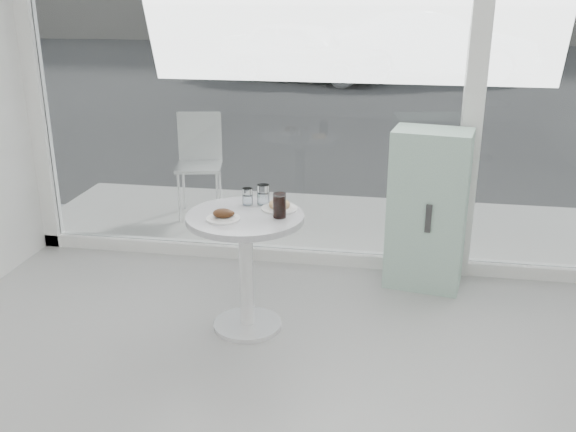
% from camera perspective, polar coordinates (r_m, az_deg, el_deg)
% --- Properties ---
extents(room_shell, '(6.00, 6.00, 6.00)m').
position_cam_1_polar(room_shell, '(1.18, -9.42, 11.13)').
color(room_shell, silver).
rests_on(room_shell, ground).
extents(storefront, '(5.00, 0.14, 3.00)m').
position_cam_1_polar(storefront, '(4.69, 6.24, 15.19)').
color(storefront, white).
rests_on(storefront, ground).
extents(main_table, '(0.72, 0.72, 0.77)m').
position_cam_1_polar(main_table, '(3.98, -3.78, -2.85)').
color(main_table, white).
rests_on(main_table, ground).
extents(patio_deck, '(5.60, 1.60, 0.05)m').
position_cam_1_polar(patio_deck, '(5.85, 5.45, -0.86)').
color(patio_deck, silver).
rests_on(patio_deck, ground).
extents(street, '(40.00, 24.00, 0.00)m').
position_cam_1_polar(street, '(17.79, 8.74, 12.85)').
color(street, '#393939').
rests_on(street, ground).
extents(mint_cabinet, '(0.58, 0.44, 1.15)m').
position_cam_1_polar(mint_cabinet, '(4.67, 12.30, 0.55)').
color(mint_cabinet, '#94BDA7').
rests_on(mint_cabinet, ground).
extents(patio_chair, '(0.48, 0.48, 0.94)m').
position_cam_1_polar(patio_chair, '(6.00, -7.86, 5.18)').
color(patio_chair, white).
rests_on(patio_chair, patio_deck).
extents(car_white, '(4.29, 2.85, 1.36)m').
position_cam_1_polar(car_white, '(15.19, 1.46, 14.49)').
color(car_white, silver).
rests_on(car_white, street).
extents(car_silver, '(4.87, 2.47, 1.53)m').
position_cam_1_polar(car_silver, '(15.75, 12.61, 14.56)').
color(car_silver, '#A5A8AD').
rests_on(car_silver, street).
extents(plate_fritter, '(0.20, 0.20, 0.07)m').
position_cam_1_polar(plate_fritter, '(3.81, -5.74, 0.05)').
color(plate_fritter, white).
rests_on(plate_fritter, main_table).
extents(plate_donut, '(0.23, 0.23, 0.05)m').
position_cam_1_polar(plate_donut, '(3.97, -0.76, 0.88)').
color(plate_donut, white).
rests_on(plate_donut, main_table).
extents(water_tumbler_a, '(0.07, 0.07, 0.11)m').
position_cam_1_polar(water_tumbler_a, '(4.06, -3.62, 1.65)').
color(water_tumbler_a, white).
rests_on(water_tumbler_a, main_table).
extents(water_tumbler_b, '(0.08, 0.08, 0.13)m').
position_cam_1_polar(water_tumbler_b, '(4.06, -2.22, 1.82)').
color(water_tumbler_b, white).
rests_on(water_tumbler_b, main_table).
extents(cola_glass, '(0.08, 0.08, 0.15)m').
position_cam_1_polar(cola_glass, '(3.82, -0.76, 0.90)').
color(cola_glass, white).
rests_on(cola_glass, main_table).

